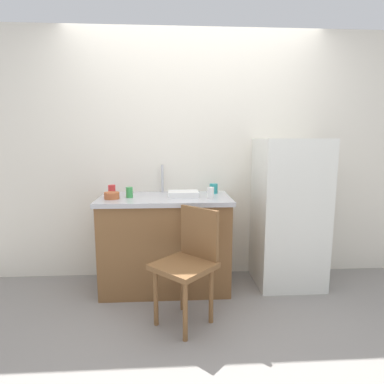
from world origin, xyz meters
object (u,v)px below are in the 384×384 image
cup_green (129,192)px  terracotta_bowl (112,196)px  refrigerator (289,213)px  chair (189,260)px  cup_teal (214,189)px  dish_tray (183,194)px  cup_white (211,193)px  cup_red (112,190)px

cup_green → terracotta_bowl: bearing=-159.4°
refrigerator → chair: (-1.00, -0.63, -0.21)m
chair → cup_teal: 0.93m
dish_tray → cup_green: size_ratio=2.90×
terracotta_bowl → cup_green: 0.16m
terracotta_bowl → cup_teal: (0.95, 0.24, 0.02)m
cup_green → chair: bearing=-48.7°
cup_white → terracotta_bowl: bearing=178.2°
refrigerator → cup_red: bearing=177.8°
refrigerator → dish_tray: 1.04m
refrigerator → chair: bearing=-147.8°
refrigerator → cup_green: size_ratio=14.74×
cup_red → cup_green: size_ratio=1.06×
dish_tray → cup_white: cup_white is taller
dish_tray → cup_green: (-0.50, -0.03, 0.02)m
chair → cup_green: size_ratio=9.23×
chair → terracotta_bowl: 0.95m
cup_teal → cup_red: bearing=-175.6°
terracotta_bowl → cup_red: 0.17m
chair → cup_red: bearing=179.0°
refrigerator → chair: refrigerator is taller
chair → cup_white: cup_white is taller
cup_white → dish_tray: bearing=155.5°
cup_green → refrigerator: bearing=1.6°
chair → dish_tray: bearing=136.0°
refrigerator → terracotta_bowl: (-1.67, -0.10, 0.21)m
cup_red → cup_green: cup_red is taller
chair → terracotta_bowl: terracotta_bowl is taller
terracotta_bowl → cup_green: cup_green is taller
cup_teal → cup_red: (-0.98, -0.08, 0.00)m
chair → cup_white: bearing=110.2°
cup_red → cup_white: (0.92, -0.19, -0.00)m
chair → cup_green: bearing=175.4°
terracotta_bowl → refrigerator: bearing=3.4°
cup_red → cup_green: bearing=-31.5°
dish_tray → terracotta_bowl: 0.65m
cup_green → cup_white: (0.74, -0.08, 0.00)m
cup_teal → cup_green: size_ratio=0.99×
cup_teal → cup_white: bearing=-102.8°
refrigerator → cup_teal: refrigerator is taller
terracotta_bowl → cup_white: size_ratio=1.33×
chair → cup_red: size_ratio=8.67×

